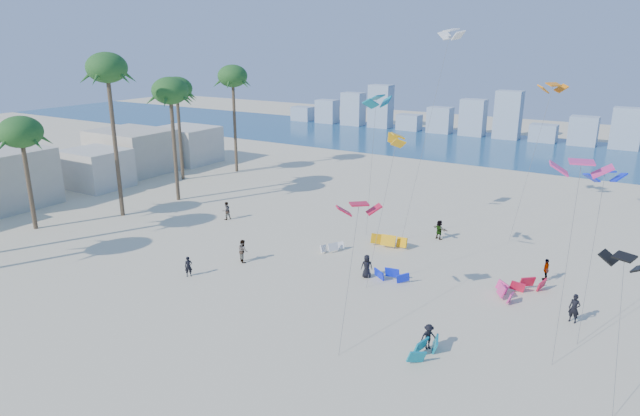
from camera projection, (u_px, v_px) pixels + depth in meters
The scene contains 10 objects.
ground at pixel (133, 342), 32.22m from camera, with size 220.00×220.00×0.00m, color beige.
ocean at pixel (482, 147), 90.87m from camera, with size 220.00×220.00×0.00m, color navy.
kitesurfer_near at pixel (189, 267), 40.94m from camera, with size 0.56×0.37×1.54m, color black.
kitesurfer_mid at pixel (243, 251), 43.62m from camera, with size 0.89×0.69×1.83m, color gray.
kitesurfers_far at pixel (399, 254), 43.08m from camera, with size 32.92×18.84×1.87m.
grounded_kites at pixel (424, 275), 40.24m from camera, with size 17.58×16.50×1.02m.
flying_kites at pixel (471, 119), 39.64m from camera, with size 23.43×30.12×18.31m.
palm_row at pixel (99, 98), 53.12m from camera, with size 10.08×44.80×15.86m.
beachfront_buildings at pixel (78, 165), 65.26m from camera, with size 11.50×43.00×6.00m.
distant_skyline at pixel (493, 120), 98.70m from camera, with size 85.00×3.00×8.40m.
Camera 1 is at (24.25, -18.56, 16.94)m, focal length 30.94 mm.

